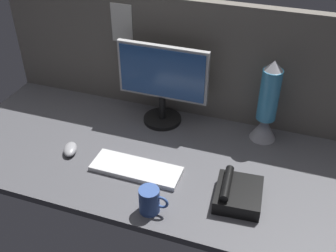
{
  "coord_description": "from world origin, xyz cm",
  "views": [
    {
      "loc": [
        48.91,
        -127.4,
        111.89
      ],
      "look_at": [
        -2.58,
        0.0,
        14.0
      ],
      "focal_mm": 43.69,
      "sensor_mm": 36.0,
      "label": 1
    }
  ],
  "objects": [
    {
      "name": "cubicle_wall_back",
      "position": [
        -0.04,
        37.5,
        27.96
      ],
      "size": [
        180.0,
        5.5,
        55.89
      ],
      "color": "slate",
      "rests_on": "ground_plane"
    },
    {
      "name": "monitor",
      "position": [
        -6.46,
        25.12,
        21.32
      ],
      "size": [
        42.12,
        18.0,
        38.42
      ],
      "color": "black",
      "rests_on": "ground_plane"
    },
    {
      "name": "mouse",
      "position": [
        -35.86,
        -11.28,
        1.7
      ],
      "size": [
        8.76,
        10.99,
        3.4
      ],
      "primitive_type": "ellipsoid",
      "rotation": [
        0.0,
        0.0,
        0.38
      ],
      "color": "#99999E",
      "rests_on": "ground_plane"
    },
    {
      "name": "keyboard",
      "position": [
        -4.32,
        -13.08,
        1.0
      ],
      "size": [
        37.07,
        13.2,
        2.0
      ],
      "primitive_type": "cube",
      "rotation": [
        0.0,
        0.0,
        -0.01
      ],
      "color": "silver",
      "rests_on": "ground_plane"
    },
    {
      "name": "ground_plane",
      "position": [
        0.0,
        0.0,
        -1.5
      ],
      "size": [
        180.0,
        80.0,
        3.0
      ],
      "primitive_type": "cube",
      "color": "#515156"
    },
    {
      "name": "desk_phone",
      "position": [
        37.69,
        -15.79,
        3.19
      ],
      "size": [
        18.48,
        20.31,
        8.8
      ],
      "color": "black",
      "rests_on": "ground_plane"
    },
    {
      "name": "lava_lamp",
      "position": [
        40.99,
        26.65,
        16.14
      ],
      "size": [
        11.76,
        11.76,
        38.47
      ],
      "color": "#A5A5AD",
      "rests_on": "ground_plane"
    },
    {
      "name": "mug_ceramic_blue",
      "position": [
        8.84,
        -31.45,
        5.14
      ],
      "size": [
        11.12,
        7.57,
        10.22
      ],
      "color": "#38569E",
      "rests_on": "ground_plane"
    }
  ]
}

